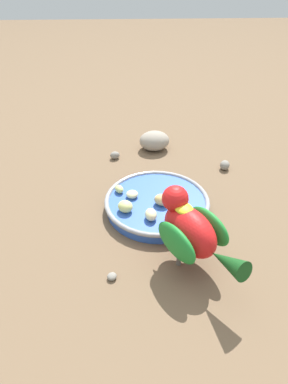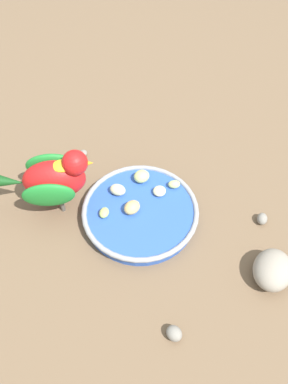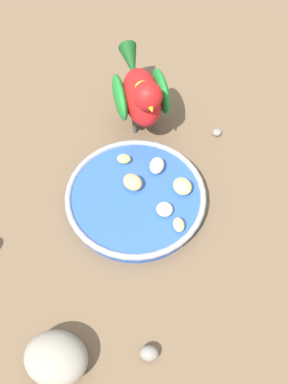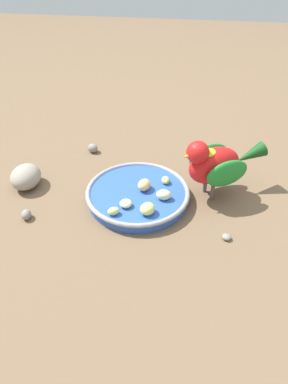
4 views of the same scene
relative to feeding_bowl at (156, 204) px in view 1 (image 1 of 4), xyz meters
name	(u,v)px [view 1 (image 1 of 4)]	position (x,y,z in m)	size (l,w,h in m)	color
ground_plane	(156,203)	(0.00, 0.02, -0.02)	(4.00, 4.00, 0.00)	brown
feeding_bowl	(156,204)	(0.00, 0.00, 0.00)	(0.24, 0.24, 0.03)	#2D56B7
apple_piece_0	(179,214)	(0.05, -0.06, 0.02)	(0.02, 0.02, 0.02)	#B2CC66
apple_piece_1	(151,215)	(-0.01, -0.06, 0.02)	(0.03, 0.02, 0.02)	beige
apple_piece_2	(119,189)	(-0.08, 0.04, 0.02)	(0.02, 0.02, 0.02)	#C6D17A
apple_piece_3	(132,194)	(-0.05, 0.02, 0.02)	(0.03, 0.03, 0.02)	beige
apple_piece_4	(125,206)	(-0.07, -0.03, 0.02)	(0.03, 0.03, 0.02)	#C6D17A
apple_piece_5	(162,200)	(0.01, -0.01, 0.02)	(0.03, 0.03, 0.03)	tan
parrot	(191,230)	(0.05, -0.17, 0.07)	(0.15, 0.20, 0.15)	#59544C
rock_large	(154,141)	(0.01, 0.27, 0.01)	(0.09, 0.07, 0.05)	gray
pebble_0	(115,155)	(-0.10, 0.23, -0.01)	(0.03, 0.02, 0.02)	gray
pebble_1	(112,276)	(-0.09, -0.20, -0.01)	(0.02, 0.02, 0.01)	gray
pebble_2	(225,165)	(0.19, 0.16, 0.00)	(0.03, 0.02, 0.02)	gray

